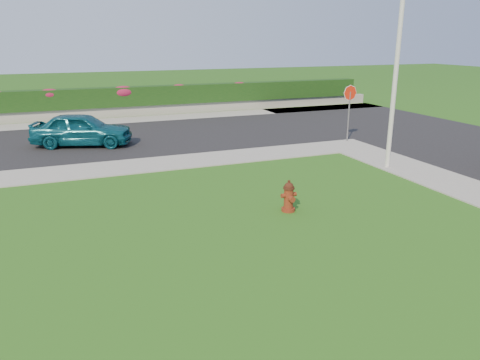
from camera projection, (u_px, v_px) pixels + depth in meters
name	position (u px, v px, depth m)	size (l,w,h in m)	color
ground	(308.00, 266.00, 9.49)	(120.00, 120.00, 0.00)	black
street_far	(45.00, 145.00, 20.16)	(26.00, 8.00, 0.04)	black
sidewalk_far	(12.00, 178.00, 15.36)	(24.00, 2.00, 0.04)	gray
curb_corner	(347.00, 146.00, 19.96)	(2.00, 2.00, 0.04)	gray
sidewalk_beyond	(122.00, 121.00, 26.02)	(34.00, 2.00, 0.04)	gray
retaining_wall	(118.00, 112.00, 27.27)	(34.00, 0.40, 0.60)	gray
hedge	(117.00, 97.00, 27.11)	(32.00, 0.90, 1.10)	black
fire_hydrant	(289.00, 197.00, 12.37)	(0.43, 0.41, 0.86)	#52130C
sedan_teal	(82.00, 129.00, 19.69)	(1.65, 4.10, 1.40)	#0C4E60
utility_pole	(395.00, 82.00, 15.78)	(0.16, 0.16, 6.00)	silver
stop_sign	(350.00, 100.00, 20.26)	(0.68, 0.07, 2.50)	slate
flower_clump_c	(50.00, 94.00, 25.66)	(1.18, 0.76, 0.59)	#A21B51
flower_clump_d	(123.00, 92.00, 27.07)	(1.38, 0.89, 0.69)	#A21B51
flower_clump_e	(179.00, 89.00, 28.23)	(1.07, 0.69, 0.54)	#A21B51
flower_clump_f	(239.00, 86.00, 29.61)	(1.06, 0.68, 0.53)	#A21B51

